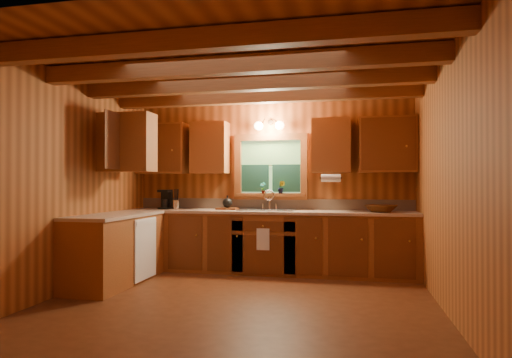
{
  "coord_description": "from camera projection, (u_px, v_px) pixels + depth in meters",
  "views": [
    {
      "loc": [
        1.16,
        -4.66,
        1.28
      ],
      "look_at": [
        0.0,
        0.8,
        1.35
      ],
      "focal_mm": 30.6,
      "sensor_mm": 36.0,
      "label": 1
    }
  ],
  "objects": [
    {
      "name": "room",
      "position": [
        241.0,
        183.0,
        4.8
      ],
      "size": [
        4.2,
        4.2,
        4.2
      ],
      "color": "#582C15",
      "rests_on": "ground"
    },
    {
      "name": "ceiling_beams",
      "position": [
        241.0,
        75.0,
        4.82
      ],
      "size": [
        4.2,
        2.54,
        0.18
      ],
      "color": "brown",
      "rests_on": "room"
    },
    {
      "name": "base_cabinets",
      "position": [
        229.0,
        245.0,
        6.15
      ],
      "size": [
        4.2,
        2.22,
        0.86
      ],
      "color": "brown",
      "rests_on": "ground"
    },
    {
      "name": "countertop",
      "position": [
        230.0,
        213.0,
        6.16
      ],
      "size": [
        4.2,
        2.24,
        0.04
      ],
      "color": "tan",
      "rests_on": "base_cabinets"
    },
    {
      "name": "backsplash",
      "position": [
        271.0,
        204.0,
        6.64
      ],
      "size": [
        4.2,
        0.02,
        0.16
      ],
      "primitive_type": "cube",
      "color": "tan",
      "rests_on": "room"
    },
    {
      "name": "dishwasher_panel",
      "position": [
        146.0,
        249.0,
        5.76
      ],
      "size": [
        0.02,
        0.6,
        0.8
      ],
      "primitive_type": "cube",
      "color": "white",
      "rests_on": "base_cabinets"
    },
    {
      "name": "upper_cabinets",
      "position": [
        227.0,
        146.0,
        6.32
      ],
      "size": [
        4.19,
        1.77,
        0.78
      ],
      "color": "brown",
      "rests_on": "room"
    },
    {
      "name": "window",
      "position": [
        271.0,
        168.0,
        6.63
      ],
      "size": [
        1.12,
        0.08,
        1.0
      ],
      "color": "brown",
      "rests_on": "room"
    },
    {
      "name": "window_sill",
      "position": [
        270.0,
        195.0,
        6.58
      ],
      "size": [
        1.06,
        0.14,
        0.04
      ],
      "primitive_type": "cube",
      "color": "brown",
      "rests_on": "room"
    },
    {
      "name": "wall_sconce",
      "position": [
        269.0,
        125.0,
        6.52
      ],
      "size": [
        0.45,
        0.21,
        0.17
      ],
      "color": "black",
      "rests_on": "room"
    },
    {
      "name": "paper_towel_roll",
      "position": [
        331.0,
        178.0,
        6.11
      ],
      "size": [
        0.27,
        0.11,
        0.11
      ],
      "primitive_type": "cylinder",
      "rotation": [
        0.0,
        1.57,
        0.0
      ],
      "color": "white",
      "rests_on": "upper_cabinets"
    },
    {
      "name": "dish_towel",
      "position": [
        263.0,
        239.0,
        6.03
      ],
      "size": [
        0.18,
        0.01,
        0.3
      ],
      "primitive_type": "cube",
      "color": "white",
      "rests_on": "base_cabinets"
    },
    {
      "name": "sink",
      "position": [
        267.0,
        213.0,
        6.36
      ],
      "size": [
        0.82,
        0.48,
        0.43
      ],
      "color": "silver",
      "rests_on": "countertop"
    },
    {
      "name": "coffee_maker",
      "position": [
        166.0,
        199.0,
        6.74
      ],
      "size": [
        0.17,
        0.21,
        0.3
      ],
      "rotation": [
        0.0,
        0.0,
        0.05
      ],
      "color": "black",
      "rests_on": "countertop"
    },
    {
      "name": "utensil_crock",
      "position": [
        176.0,
        204.0,
        6.69
      ],
      "size": [
        0.11,
        0.11,
        0.31
      ],
      "rotation": [
        0.0,
        0.0,
        0.35
      ],
      "color": "silver",
      "rests_on": "countertop"
    },
    {
      "name": "cutting_board",
      "position": [
        227.0,
        209.0,
        6.56
      ],
      "size": [
        0.32,
        0.23,
        0.03
      ],
      "primitive_type": "cube",
      "rotation": [
        0.0,
        0.0,
        -0.05
      ],
      "color": "#5E2D14",
      "rests_on": "countertop"
    },
    {
      "name": "teakettle",
      "position": [
        227.0,
        203.0,
        6.56
      ],
      "size": [
        0.15,
        0.15,
        0.19
      ],
      "rotation": [
        0.0,
        0.0,
        -0.14
      ],
      "color": "black",
      "rests_on": "cutting_board"
    },
    {
      "name": "wicker_basket",
      "position": [
        381.0,
        209.0,
        5.95
      ],
      "size": [
        0.54,
        0.54,
        0.1
      ],
      "primitive_type": "imported",
      "rotation": [
        0.0,
        0.0,
        -0.43
      ],
      "color": "#48230C",
      "rests_on": "countertop"
    },
    {
      "name": "potted_plant_left",
      "position": [
        263.0,
        188.0,
        6.57
      ],
      "size": [
        0.11,
        0.09,
        0.18
      ],
      "primitive_type": "imported",
      "rotation": [
        0.0,
        0.0,
        -0.33
      ],
      "color": "#5E2D14",
      "rests_on": "window_sill"
    },
    {
      "name": "potted_plant_right",
      "position": [
        281.0,
        187.0,
        6.53
      ],
      "size": [
        0.11,
        0.1,
        0.2
      ],
      "primitive_type": "imported",
      "rotation": [
        0.0,
        0.0,
        -0.09
      ],
      "color": "#5E2D14",
      "rests_on": "window_sill"
    }
  ]
}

